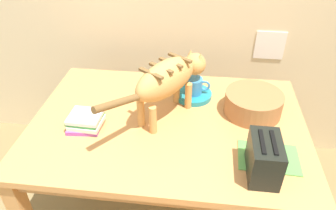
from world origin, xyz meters
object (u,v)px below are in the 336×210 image
Objects in this scene: dining_table at (168,134)px; magazine at (268,157)px; coffee_mug at (194,86)px; toaster at (264,158)px; saucer_bowl at (193,95)px; book_stack at (85,121)px; wicker_basket at (253,103)px; cat at (169,78)px.

dining_table is 0.52m from magazine.
toaster is at bearing -60.13° from coffee_mug.
coffee_mug is (0.00, -0.00, 0.06)m from saucer_bowl.
book_stack reaches higher than magazine.
book_stack is (-0.51, -0.33, -0.03)m from coffee_mug.
wicker_basket is (0.31, -0.11, -0.01)m from coffee_mug.
book_stack reaches higher than dining_table.
wicker_basket reaches higher than magazine.
magazine is (0.35, -0.44, -0.01)m from saucer_bowl.
cat is 0.29m from saucer_bowl.
cat is 2.09× the size of wicker_basket.
magazine is 0.90× the size of wicker_basket.
book_stack is (-0.39, -0.09, 0.12)m from dining_table.
dining_table is at bearing -163.53° from wicker_basket.
saucer_bowl is 1.49× the size of coffee_mug.
book_stack is (-0.39, -0.16, -0.18)m from cat.
cat reaches higher than coffee_mug.
wicker_basket is at bearing 42.26° from cat.
magazine is at bearing -7.30° from book_stack.
book_stack is at bearing 165.97° from toaster.
book_stack is 0.86× the size of toaster.
coffee_mug is at bearing 63.76° from dining_table.
cat is 0.58m from magazine.
coffee_mug is (0.12, 0.24, 0.16)m from dining_table.
magazine is (0.47, -0.20, 0.09)m from dining_table.
toaster is at bearing -59.87° from saucer_bowl.
coffee_mug is at bearing 119.87° from toaster.
cat is 3.56× the size of book_stack.
toaster reaches higher than dining_table.
cat is 0.46m from wicker_basket.
cat reaches higher than toaster.
book_stack is (-0.86, 0.11, 0.03)m from magazine.
dining_table is at bearing 144.88° from toaster.
cat is at bearing 139.66° from toaster.
dining_table is 0.28m from saucer_bowl.
toaster reaches higher than coffee_mug.
wicker_basket is 1.46× the size of toaster.
magazine is 0.34m from wicker_basket.
dining_table is 0.47m from wicker_basket.
coffee_mug reaches higher than saucer_bowl.
dining_table is 4.69× the size of wicker_basket.
saucer_bowl is at bearing 90.00° from cat.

